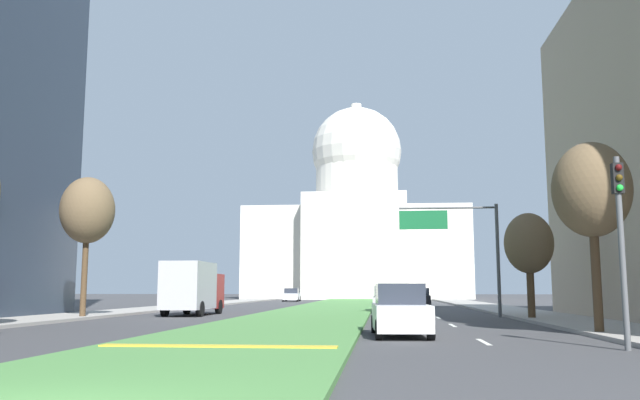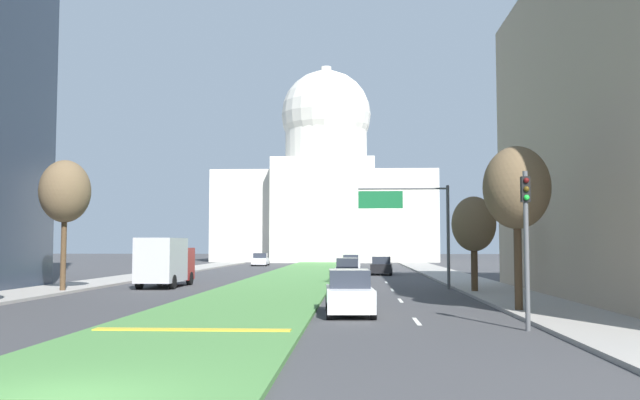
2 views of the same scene
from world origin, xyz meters
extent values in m
plane|color=#3D3D3F|center=(0.00, 50.68, 0.00)|extent=(260.00, 260.00, 0.00)
cube|color=#4C8442|center=(0.00, 45.61, 0.07)|extent=(6.84, 91.23, 0.14)
cube|color=gold|center=(0.00, 9.29, 0.16)|extent=(6.15, 0.50, 0.04)
cube|color=silver|center=(7.28, 13.29, 0.00)|extent=(0.16, 2.40, 0.01)
cube|color=silver|center=(7.28, 22.35, 0.00)|extent=(0.16, 2.40, 0.01)
cube|color=silver|center=(7.28, 29.97, 0.00)|extent=(0.16, 2.40, 0.01)
cube|color=silver|center=(7.28, 38.13, 0.00)|extent=(0.16, 2.40, 0.01)
cube|color=silver|center=(7.28, 49.94, 0.00)|extent=(0.16, 2.40, 0.01)
cube|color=silver|center=(7.28, 54.51, 0.00)|extent=(0.16, 2.40, 0.01)
cube|color=#9E9991|center=(-13.14, 40.54, 0.07)|extent=(4.00, 91.23, 0.15)
cube|color=#9E9991|center=(13.14, 40.54, 0.07)|extent=(4.00, 91.23, 0.15)
cube|color=silver|center=(0.00, 101.36, 7.27)|extent=(35.78, 18.85, 14.53)
cube|color=silver|center=(0.00, 89.94, 7.99)|extent=(15.74, 4.00, 15.98)
cylinder|color=silver|center=(0.00, 101.36, 18.31)|extent=(13.86, 13.86, 7.57)
sphere|color=silver|center=(0.00, 101.36, 24.76)|extent=(15.20, 15.20, 15.20)
cylinder|color=silver|center=(0.00, 101.36, 31.60)|extent=(1.80, 1.80, 3.00)
cylinder|color=#515456|center=(10.64, 10.80, 2.60)|extent=(0.16, 0.16, 5.20)
cube|color=black|center=(10.64, 10.80, 4.60)|extent=(0.28, 0.24, 0.84)
sphere|color=#510F0F|center=(10.64, 10.66, 4.88)|extent=(0.18, 0.18, 0.18)
sphere|color=#4C380F|center=(10.64, 10.66, 4.60)|extent=(0.18, 0.18, 0.18)
sphere|color=#1ED838|center=(10.64, 10.66, 4.32)|extent=(0.18, 0.18, 0.18)
cylinder|color=#515456|center=(10.84, 30.88, 3.25)|extent=(0.20, 0.20, 6.50)
cylinder|color=#515456|center=(8.03, 30.88, 6.30)|extent=(5.62, 0.12, 0.12)
cube|color=#146033|center=(6.63, 30.83, 5.60)|extent=(2.80, 0.08, 1.10)
cylinder|color=#4C3823|center=(11.66, 16.29, 2.13)|extent=(0.32, 0.32, 4.27)
ellipsoid|color=brown|center=(11.66, 16.29, 5.12)|extent=(2.73, 2.73, 3.41)
cylinder|color=#4C3823|center=(-11.83, 26.52, 2.48)|extent=(0.32, 0.32, 4.97)
ellipsoid|color=brown|center=(-11.83, 26.52, 5.88)|extent=(2.91, 2.91, 3.64)
cylinder|color=#4C3823|center=(11.80, 27.25, 1.59)|extent=(0.38, 0.38, 3.18)
ellipsoid|color=brown|center=(11.80, 27.25, 3.96)|extent=(2.51, 2.51, 3.14)
cube|color=silver|center=(4.81, 15.43, 0.65)|extent=(2.03, 4.49, 0.86)
cube|color=#282D38|center=(4.80, 15.61, 1.44)|extent=(1.70, 2.19, 0.71)
cylinder|color=black|center=(5.72, 13.73, 0.32)|extent=(0.25, 0.65, 0.64)
cylinder|color=black|center=(4.09, 13.64, 0.32)|extent=(0.25, 0.65, 0.64)
cylinder|color=black|center=(5.53, 17.22, 0.32)|extent=(0.25, 0.65, 0.64)
cylinder|color=black|center=(3.90, 17.13, 0.32)|extent=(0.25, 0.65, 0.64)
cube|color=#BCBCC1|center=(4.44, 37.38, 0.65)|extent=(1.78, 4.61, 0.87)
cube|color=#282D38|center=(4.44, 37.56, 1.44)|extent=(1.56, 2.21, 0.71)
cylinder|color=black|center=(5.23, 35.52, 0.32)|extent=(0.22, 0.64, 0.64)
cylinder|color=black|center=(3.63, 35.53, 0.32)|extent=(0.22, 0.64, 0.64)
cylinder|color=black|center=(5.25, 39.23, 0.32)|extent=(0.22, 0.64, 0.64)
cylinder|color=black|center=(3.64, 39.23, 0.32)|extent=(0.22, 0.64, 0.64)
cube|color=black|center=(7.40, 50.48, 0.62)|extent=(2.17, 4.66, 0.80)
cube|color=#282D38|center=(7.41, 50.66, 1.34)|extent=(1.79, 2.28, 0.65)
cylinder|color=black|center=(8.14, 48.61, 0.32)|extent=(0.26, 0.65, 0.64)
cylinder|color=black|center=(6.42, 48.72, 0.32)|extent=(0.26, 0.65, 0.64)
cylinder|color=black|center=(8.38, 52.25, 0.32)|extent=(0.26, 0.65, 0.64)
cylinder|color=black|center=(6.65, 52.36, 0.32)|extent=(0.26, 0.65, 0.64)
cube|color=#BCBCC1|center=(4.45, 59.94, 0.62)|extent=(2.08, 4.26, 0.81)
cube|color=#282D38|center=(4.44, 60.10, 1.35)|extent=(1.72, 2.10, 0.66)
cylinder|color=black|center=(5.38, 58.37, 0.32)|extent=(0.26, 0.65, 0.64)
cylinder|color=black|center=(3.75, 58.26, 0.32)|extent=(0.26, 0.65, 0.64)
cylinder|color=black|center=(5.16, 61.61, 0.32)|extent=(0.26, 0.65, 0.64)
cylinder|color=black|center=(3.52, 61.50, 0.32)|extent=(0.26, 0.65, 0.64)
cube|color=silver|center=(-7.34, 75.18, 0.61)|extent=(2.14, 4.74, 0.79)
cube|color=#282D38|center=(-7.33, 74.99, 1.33)|extent=(1.79, 2.31, 0.64)
cylinder|color=black|center=(-8.31, 77.01, 0.32)|extent=(0.25, 0.65, 0.64)
cylinder|color=black|center=(-6.55, 77.09, 0.32)|extent=(0.25, 0.65, 0.64)
cylinder|color=black|center=(-8.12, 73.26, 0.32)|extent=(0.25, 0.65, 0.64)
cylinder|color=black|center=(-6.37, 73.35, 0.32)|extent=(0.25, 0.65, 0.64)
cube|color=maroon|center=(-7.39, 34.18, 1.45)|extent=(2.30, 2.00, 2.20)
cube|color=#B2B2B7|center=(-7.39, 30.98, 1.80)|extent=(2.30, 4.40, 2.80)
cylinder|color=black|center=(-8.44, 34.18, 0.45)|extent=(0.30, 0.90, 0.90)
cylinder|color=black|center=(-6.34, 34.18, 0.45)|extent=(0.30, 0.90, 0.90)
cylinder|color=black|center=(-8.44, 29.88, 0.45)|extent=(0.30, 0.90, 0.90)
cylinder|color=black|center=(-6.34, 29.88, 0.45)|extent=(0.30, 0.90, 0.90)
camera|label=1|loc=(4.24, -7.36, 1.62)|focal=36.48mm
camera|label=2|loc=(5.10, -11.40, 2.81)|focal=37.58mm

